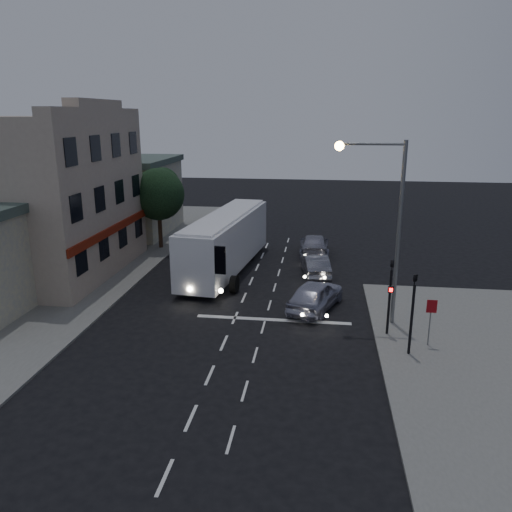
# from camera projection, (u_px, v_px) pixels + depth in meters

# --- Properties ---
(ground) EXTENTS (120.00, 120.00, 0.00)m
(ground) POSITION_uv_depth(u_px,v_px,m) (228.00, 334.00, 24.13)
(ground) COLOR black
(sidewalk_far) EXTENTS (12.00, 50.00, 0.12)m
(sidewalk_far) POSITION_uv_depth(u_px,v_px,m) (59.00, 272.00, 33.39)
(sidewalk_far) COLOR slate
(sidewalk_far) RESTS_ON ground
(road_markings) EXTENTS (8.00, 30.55, 0.01)m
(road_markings) POSITION_uv_depth(u_px,v_px,m) (262.00, 310.00, 27.12)
(road_markings) COLOR silver
(road_markings) RESTS_ON ground
(tour_bus) EXTENTS (4.05, 12.85, 3.87)m
(tour_bus) POSITION_uv_depth(u_px,v_px,m) (226.00, 240.00, 33.49)
(tour_bus) COLOR white
(tour_bus) RESTS_ON ground
(car_suv) EXTENTS (3.40, 5.12, 1.62)m
(car_suv) POSITION_uv_depth(u_px,v_px,m) (315.00, 295.00, 27.01)
(car_suv) COLOR #A3A4B9
(car_suv) RESTS_ON ground
(car_sedan_a) EXTENTS (2.17, 4.53, 1.43)m
(car_sedan_a) POSITION_uv_depth(u_px,v_px,m) (315.00, 265.00, 32.62)
(car_sedan_a) COLOR slate
(car_sedan_a) RESTS_ON ground
(car_sedan_b) EXTENTS (2.25, 5.32, 1.53)m
(car_sedan_b) POSITION_uv_depth(u_px,v_px,m) (314.00, 245.00, 37.51)
(car_sedan_b) COLOR gray
(car_sedan_b) RESTS_ON ground
(traffic_signal_main) EXTENTS (0.25, 0.35, 4.10)m
(traffic_signal_main) POSITION_uv_depth(u_px,v_px,m) (390.00, 288.00, 23.25)
(traffic_signal_main) COLOR black
(traffic_signal_main) RESTS_ON sidewalk_near
(traffic_signal_side) EXTENTS (0.18, 0.15, 4.10)m
(traffic_signal_side) POSITION_uv_depth(u_px,v_px,m) (413.00, 305.00, 21.28)
(traffic_signal_side) COLOR black
(traffic_signal_side) RESTS_ON sidewalk_near
(regulatory_sign) EXTENTS (0.45, 0.12, 2.20)m
(regulatory_sign) POSITION_uv_depth(u_px,v_px,m) (431.00, 315.00, 22.29)
(regulatory_sign) COLOR slate
(regulatory_sign) RESTS_ON sidewalk_near
(streetlight) EXTENTS (3.32, 0.44, 9.00)m
(streetlight) POSITION_uv_depth(u_px,v_px,m) (386.00, 213.00, 23.73)
(streetlight) COLOR slate
(streetlight) RESTS_ON sidewalk_near
(main_building) EXTENTS (10.12, 12.00, 11.00)m
(main_building) POSITION_uv_depth(u_px,v_px,m) (37.00, 196.00, 32.11)
(main_building) COLOR tan
(main_building) RESTS_ON sidewalk_far
(low_building_north) EXTENTS (9.40, 9.40, 6.50)m
(low_building_north) POSITION_uv_depth(u_px,v_px,m) (119.00, 195.00, 43.98)
(low_building_north) COLOR #9E9E99
(low_building_north) RESTS_ON sidewalk_far
(street_tree) EXTENTS (4.00, 4.00, 6.20)m
(street_tree) POSITION_uv_depth(u_px,v_px,m) (158.00, 192.00, 38.26)
(street_tree) COLOR black
(street_tree) RESTS_ON sidewalk_far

